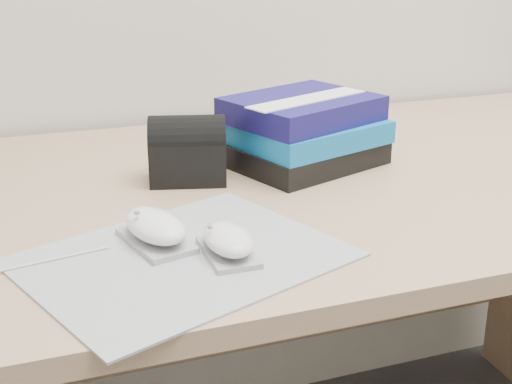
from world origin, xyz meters
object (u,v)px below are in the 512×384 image
object	(u,v)px
book_stack	(304,131)
pouch	(188,150)
mouse_rear	(156,228)
mouse_front	(228,241)
desk	(263,292)

from	to	relation	value
book_stack	pouch	world-z (taller)	book_stack
mouse_rear	book_stack	distance (m)	0.39
mouse_front	pouch	distance (m)	0.29
book_stack	mouse_front	bearing A→B (deg)	-127.08
book_stack	mouse_rear	bearing A→B (deg)	-141.47
mouse_rear	mouse_front	xyz separation A→B (m)	(0.08, -0.06, -0.00)
desk	pouch	xyz separation A→B (m)	(-0.14, -0.02, 0.29)
desk	book_stack	distance (m)	0.30
desk	book_stack	world-z (taller)	book_stack
mouse_front	pouch	size ratio (longest dim) A/B	0.75
mouse_rear	mouse_front	distance (m)	0.10
mouse_rear	mouse_front	size ratio (longest dim) A/B	1.24
mouse_front	book_stack	world-z (taller)	book_stack
desk	mouse_front	size ratio (longest dim) A/B	15.68
mouse_rear	desk	bearing A→B (deg)	46.43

